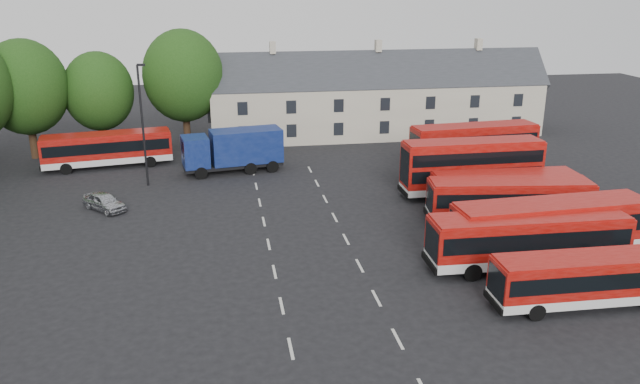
{
  "coord_description": "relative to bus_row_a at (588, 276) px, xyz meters",
  "views": [
    {
      "loc": [
        -2.63,
        -34.35,
        15.74
      ],
      "look_at": [
        3.83,
        5.27,
        2.2
      ],
      "focal_mm": 35.0,
      "sensor_mm": 36.0,
      "label": 1
    }
  ],
  "objects": [
    {
      "name": "ground",
      "position": [
        -15.31,
        8.5,
        -1.67
      ],
      "size": [
        140.0,
        140.0,
        0.0
      ],
      "primitive_type": "plane",
      "color": "black",
      "rests_on": "ground"
    },
    {
      "name": "lane_markings",
      "position": [
        -12.81,
        10.5,
        -1.66
      ],
      "size": [
        5.15,
        33.8,
        0.01
      ],
      "color": "beige",
      "rests_on": "ground"
    },
    {
      "name": "terrace_houses",
      "position": [
        -1.31,
        38.5,
        2.19
      ],
      "size": [
        35.7,
        7.13,
        10.06
      ],
      "color": "beige",
      "rests_on": "ground"
    },
    {
      "name": "bus_row_a",
      "position": [
        0.0,
        0.0,
        0.0
      ],
      "size": [
        9.85,
        2.44,
        2.77
      ],
      "rotation": [
        0.0,
        0.0,
        -0.02
      ],
      "color": "silver",
      "rests_on": "ground"
    },
    {
      "name": "bus_row_b",
      "position": [
        -0.9,
        4.71,
        0.27
      ],
      "size": [
        11.47,
        2.89,
        3.23
      ],
      "rotation": [
        0.0,
        0.0,
        -0.02
      ],
      "color": "silver",
      "rests_on": "ground"
    },
    {
      "name": "bus_row_c",
      "position": [
        1.33,
        6.16,
        0.38
      ],
      "size": [
        12.18,
        3.37,
        3.41
      ],
      "rotation": [
        0.0,
        0.0,
        0.05
      ],
      "color": "silver",
      "rests_on": "ground"
    },
    {
      "name": "bus_row_d",
      "position": [
        1.2,
        11.49,
        0.19
      ],
      "size": [
        11.17,
        3.89,
        3.09
      ],
      "rotation": [
        0.0,
        0.0,
        -0.13
      ],
      "color": "silver",
      "rests_on": "ground"
    },
    {
      "name": "bus_row_e",
      "position": [
        1.89,
        13.74,
        0.09
      ],
      "size": [
        10.42,
        2.74,
        2.93
      ],
      "rotation": [
        0.0,
        0.0,
        -0.03
      ],
      "color": "silver",
      "rests_on": "ground"
    },
    {
      "name": "bus_dd_south",
      "position": [
        0.92,
        17.55,
        0.83
      ],
      "size": [
        10.72,
        2.55,
        4.39
      ],
      "rotation": [
        0.0,
        0.0,
        0.01
      ],
      "color": "silver",
      "rests_on": "ground"
    },
    {
      "name": "bus_dd_north",
      "position": [
        3.14,
        22.57,
        0.85
      ],
      "size": [
        10.93,
        3.34,
        4.41
      ],
      "rotation": [
        0.0,
        0.0,
        0.08
      ],
      "color": "silver",
      "rests_on": "ground"
    },
    {
      "name": "bus_north",
      "position": [
        -27.96,
        30.15,
        0.2
      ],
      "size": [
        11.26,
        4.25,
        3.11
      ],
      "rotation": [
        0.0,
        0.0,
        0.16
      ],
      "color": "silver",
      "rests_on": "ground"
    },
    {
      "name": "box_truck",
      "position": [
        -16.88,
        26.87,
        0.41
      ],
      "size": [
        8.79,
        4.0,
        3.7
      ],
      "rotation": [
        0.0,
        0.0,
        0.16
      ],
      "color": "black",
      "rests_on": "ground"
    },
    {
      "name": "silver_car",
      "position": [
        -26.54,
        18.68,
        -1.02
      ],
      "size": [
        3.7,
        3.8,
        1.29
      ],
      "primitive_type": "imported",
      "rotation": [
        0.0,
        0.0,
        0.75
      ],
      "color": "#B4B7BC",
      "rests_on": "ground"
    },
    {
      "name": "lamppost",
      "position": [
        -23.99,
        24.15,
        3.57
      ],
      "size": [
        0.68,
        0.36,
        9.81
      ],
      "rotation": [
        0.0,
        0.0,
        -0.22
      ],
      "color": "black",
      "rests_on": "ground"
    }
  ]
}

